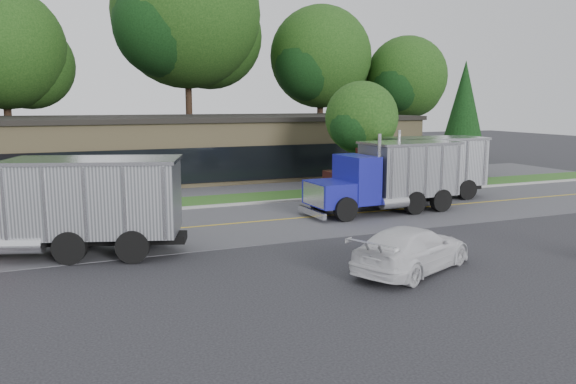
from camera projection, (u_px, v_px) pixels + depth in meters
name	position (u px, v px, depth m)	size (l,w,h in m)	color
ground	(318.00, 286.00, 16.31)	(140.00, 140.00, 0.00)	#3A3A40
road	(229.00, 224.00, 24.52)	(60.00, 8.00, 0.02)	slate
center_line	(229.00, 224.00, 24.52)	(60.00, 0.12, 0.01)	gold
curb	(205.00, 208.00, 28.34)	(60.00, 0.30, 0.12)	#9E9E99
grass_verge	(197.00, 202.00, 29.98)	(60.00, 3.40, 0.03)	#2A5B1F
far_parking	(178.00, 189.00, 34.54)	(60.00, 7.00, 0.02)	slate
strip_mall	(187.00, 148.00, 40.45)	(32.00, 12.00, 4.00)	#93815A
tree_far_b	(5.00, 54.00, 42.27)	(9.72, 9.15, 13.86)	#382619
tree_far_c	(189.00, 21.00, 47.14)	(13.19, 12.41, 18.81)	#382619
tree_far_d	(321.00, 62.00, 51.22)	(9.79, 9.21, 13.96)	#382619
tree_far_e	(407.00, 81.00, 52.66)	(7.99, 7.52, 11.40)	#382619
evergreen_right	(464.00, 113.00, 39.60)	(3.60, 3.60, 8.18)	#382619
tree_verge	(362.00, 121.00, 33.20)	(4.57, 4.31, 6.53)	#382619
dump_truck_red	(56.00, 204.00, 19.24)	(9.97, 5.36, 3.36)	black
dump_truck_blue	(391.00, 175.00, 27.14)	(7.74, 2.97, 3.36)	black
dump_truck_maroon	(415.00, 166.00, 30.62)	(9.14, 3.13, 3.36)	black
rally_car	(412.00, 249.00, 17.66)	(1.98, 4.87, 1.41)	silver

